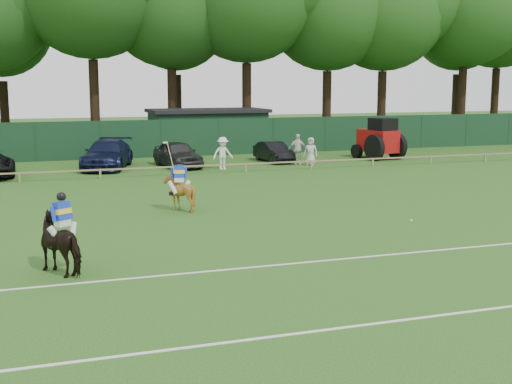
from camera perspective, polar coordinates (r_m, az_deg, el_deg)
name	(u,v)px	position (r m, az deg, el deg)	size (l,w,h in m)	color
ground	(273,256)	(20.02, 1.43, -5.34)	(160.00, 160.00, 0.00)	#1E4C14
horse_dark	(63,243)	(18.86, -15.75, -4.12)	(0.86, 1.88, 1.59)	black
horse_chestnut	(179,192)	(26.93, -6.41, -0.04)	(1.17, 1.31, 1.45)	brown
sedan_navy	(107,154)	(40.74, -12.29, 3.09)	(2.32, 5.70, 1.65)	#13193C
hatch_grey	(178,154)	(40.69, -6.54, 3.16)	(1.83, 4.54, 1.55)	#303033
estate_black	(274,152)	(43.09, 1.49, 3.36)	(1.33, 3.82, 1.26)	black
spectator_left	(223,153)	(39.38, -2.79, 3.24)	(1.20, 0.69, 1.86)	white
spectator_mid	(297,149)	(41.80, 3.47, 3.58)	(1.09, 0.45, 1.86)	silver
spectator_right	(311,151)	(41.39, 4.58, 3.39)	(0.82, 0.54, 1.69)	beige
rider_dark	(63,216)	(18.70, -15.82, -1.97)	(0.85, 0.64, 1.41)	silver
rider_chestnut	(179,175)	(26.82, -6.44, 1.40)	(0.93, 0.65, 2.05)	silver
polo_ball	(411,221)	(25.39, 12.81, -2.34)	(0.09, 0.09, 0.09)	silver
pitch_lines	(323,290)	(16.91, 5.58, -8.13)	(60.00, 5.10, 0.01)	silver
pitch_rail	(157,168)	(37.08, -8.25, 2.03)	(62.10, 0.10, 0.50)	#997F5B
perimeter_fence	(131,139)	(45.83, -10.37, 4.35)	(92.08, 0.08, 2.50)	#14351E
utility_shed	(208,130)	(49.95, -4.05, 5.20)	(8.40, 4.40, 3.04)	#14331E
tree_row	(142,146)	(54.12, -9.51, 3.77)	(96.00, 12.00, 21.00)	#26561C
tractor	(380,140)	(45.37, 10.26, 4.32)	(2.70, 3.53, 2.67)	#A0100E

